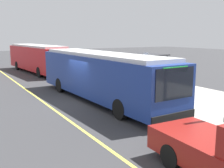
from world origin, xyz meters
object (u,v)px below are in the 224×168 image
Objects in this scene: transit_bus_second at (37,57)px; pedestrian_commuter at (134,75)px; transit_bus_main at (101,75)px; waiting_bench at (148,80)px; route_sign_post at (146,68)px.

transit_bus_second reaches higher than pedestrian_commuter.
pedestrian_commuter is at bearing 112.41° from transit_bus_main.
waiting_bench is at bearing 19.80° from transit_bus_second.
transit_bus_main is 3.80m from pedestrian_commuter.
transit_bus_main is at bearing -0.71° from transit_bus_second.
pedestrian_commuter is (13.45, 3.30, -0.50)m from transit_bus_second.
transit_bus_main is 7.43× the size of pedestrian_commuter.
pedestrian_commuter is (-1.44, 3.49, -0.50)m from transit_bus_main.
waiting_bench is 0.95× the size of pedestrian_commuter.
waiting_bench is at bearing 98.65° from pedestrian_commuter.
transit_bus_second is 4.20× the size of route_sign_post.
transit_bus_second is at bearing -171.12° from route_sign_post.
transit_bus_second is (-14.89, 0.19, -0.00)m from transit_bus_main.
transit_bus_second and route_sign_post have the same top height.
transit_bus_main is 7.85× the size of waiting_bench.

